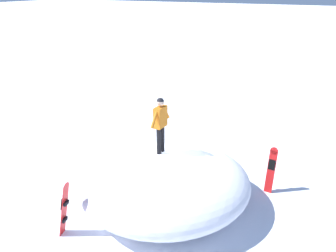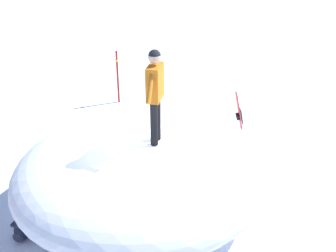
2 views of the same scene
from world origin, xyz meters
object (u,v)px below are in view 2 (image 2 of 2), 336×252
at_px(snowboarder_standing, 155,88).
at_px(trail_marker_pole, 118,76).
at_px(snowboard_secondary_upright, 240,123).
at_px(backpack_far, 23,229).

distance_m(snowboarder_standing, trail_marker_pole, 6.08).
xyz_separation_m(snowboard_secondary_upright, trail_marker_pole, (3.83, -2.59, -0.01)).
bearing_deg(trail_marker_pole, snowboarder_standing, 113.95).
bearing_deg(backpack_far, snowboard_secondary_upright, -134.79).
distance_m(snowboard_secondary_upright, backpack_far, 5.42).
bearing_deg(snowboard_secondary_upright, trail_marker_pole, -34.01).
xyz_separation_m(snowboarder_standing, snowboard_secondary_upright, (-1.48, -2.70, -1.87)).
distance_m(backpack_far, trail_marker_pole, 6.44).
height_order(snowboard_secondary_upright, trail_marker_pole, snowboard_secondary_upright).
bearing_deg(snowboarder_standing, snowboard_secondary_upright, -118.79).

